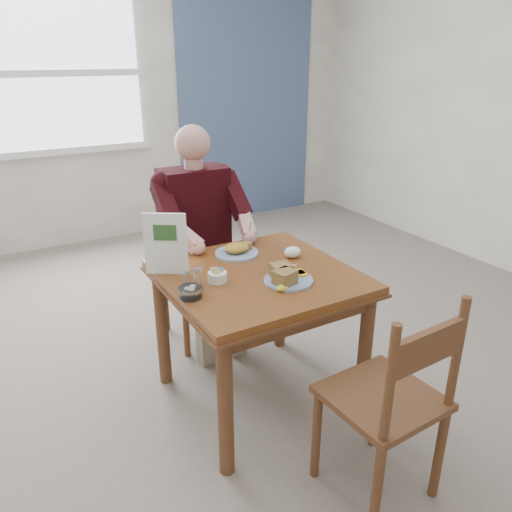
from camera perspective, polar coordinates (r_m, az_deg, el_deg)
floor at (r=2.87m, az=0.24°, el=-15.69°), size 6.00×6.00×0.00m
wall_back at (r=5.10m, az=-17.78°, el=17.09°), size 5.50×0.00×5.50m
accent_panel at (r=5.66m, az=-1.00°, el=18.48°), size 1.60×0.02×2.80m
lemon_wedge at (r=2.29m, az=3.00°, el=-3.67°), size 0.06×0.04×0.03m
napkin at (r=2.66m, az=4.19°, el=0.45°), size 0.09×0.08×0.06m
metal_dish at (r=2.76m, az=3.84°, el=0.67°), size 0.11×0.11×0.01m
window at (r=4.99m, az=-22.67°, el=18.71°), size 1.72×0.04×1.42m
table at (r=2.53m, az=0.26°, el=-4.20°), size 0.92×0.92×0.75m
chair_far at (r=3.25m, az=-6.85°, el=-1.30°), size 0.42×0.42×0.95m
chair_near at (r=2.14m, az=15.15°, el=-15.72°), size 0.44×0.44×0.95m
diner at (r=3.05m, az=-6.46°, el=3.85°), size 0.53×0.56×1.39m
near_plate at (r=2.38m, az=3.43°, el=-2.31°), size 0.27×0.27×0.08m
far_plate at (r=2.71m, az=-2.16°, el=0.70°), size 0.24×0.24×0.06m
caddy at (r=2.39m, az=-4.43°, el=-2.38°), size 0.12×0.12×0.07m
shakers at (r=2.34m, az=-7.30°, el=-2.47°), size 0.10×0.06×0.09m
creamer at (r=2.25m, az=-7.51°, el=-4.12°), size 0.11×0.11×0.05m
menu at (r=2.46m, az=-10.31°, el=1.41°), size 0.19×0.13×0.31m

